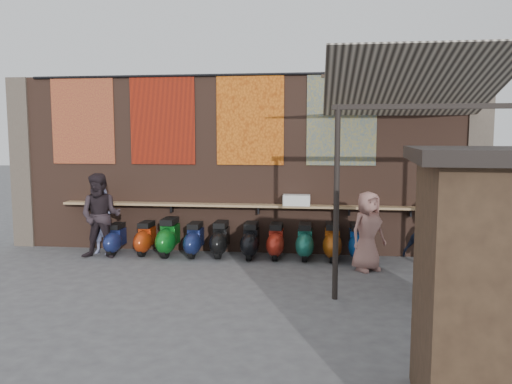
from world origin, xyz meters
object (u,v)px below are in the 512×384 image
at_px(shopper_tan, 368,231).
at_px(scooter_stool_0, 116,239).
at_px(shelf_box, 297,200).
at_px(diner_right, 101,216).
at_px(scooter_stool_1, 146,238).
at_px(scooter_stool_3, 194,240).
at_px(scooter_stool_5, 251,241).
at_px(scooter_stool_9, 357,243).
at_px(scooter_stool_7, 305,242).
at_px(scooter_stool_8, 332,242).
at_px(scooter_stool_6, 276,241).
at_px(shopper_grey, 496,234).
at_px(scooter_stool_2, 169,237).
at_px(shopper_navy, 433,254).
at_px(diner_left, 102,221).
at_px(scooter_stool_4, 220,239).

bearing_deg(shopper_tan, scooter_stool_0, 137.90).
xyz_separation_m(shelf_box, shopper_tan, (1.44, -1.05, -0.46)).
relative_size(shelf_box, diner_right, 0.32).
distance_m(scooter_stool_1, scooter_stool_3, 1.13).
xyz_separation_m(shelf_box, scooter_stool_3, (-2.22, -0.32, -0.87)).
bearing_deg(scooter_stool_3, scooter_stool_1, 177.31).
bearing_deg(scooter_stool_5, shelf_box, 18.20).
bearing_deg(shelf_box, scooter_stool_9, -13.88).
distance_m(scooter_stool_1, scooter_stool_7, 3.55).
bearing_deg(scooter_stool_3, scooter_stool_8, 0.74).
xyz_separation_m(scooter_stool_6, shopper_grey, (3.97, -1.59, 0.56)).
bearing_deg(scooter_stool_5, scooter_stool_6, 6.21).
relative_size(scooter_stool_3, scooter_stool_7, 0.96).
bearing_deg(shopper_grey, scooter_stool_2, 22.58).
bearing_deg(shopper_navy, scooter_stool_1, -23.98).
bearing_deg(scooter_stool_0, scooter_stool_1, 6.39).
bearing_deg(shopper_navy, scooter_stool_8, -59.27).
distance_m(scooter_stool_0, shopper_navy, 6.80).
distance_m(scooter_stool_0, diner_right, 0.71).
height_order(scooter_stool_8, diner_right, diner_right).
xyz_separation_m(scooter_stool_0, shopper_tan, (5.46, -0.71, 0.44)).
xyz_separation_m(scooter_stool_2, scooter_stool_3, (0.59, -0.01, -0.04)).
bearing_deg(scooter_stool_8, diner_right, -174.96).
height_order(scooter_stool_3, shopper_navy, shopper_navy).
height_order(scooter_stool_0, scooter_stool_6, scooter_stool_6).
relative_size(shelf_box, shopper_navy, 0.37).
height_order(scooter_stool_0, diner_right, diner_right).
bearing_deg(diner_right, shopper_navy, -24.02).
distance_m(scooter_stool_7, diner_right, 4.44).
height_order(scooter_stool_2, diner_right, diner_right).
bearing_deg(shopper_tan, scooter_stool_9, 65.59).
relative_size(scooter_stool_0, diner_left, 0.48).
bearing_deg(scooter_stool_5, scooter_stool_4, 175.67).
xyz_separation_m(diner_left, shopper_navy, (6.61, -2.60, 0.05)).
distance_m(shopper_navy, shopper_grey, 1.66).
bearing_deg(shopper_tan, shopper_grey, -55.44).
distance_m(scooter_stool_6, scooter_stool_9, 1.73).
distance_m(scooter_stool_4, shopper_grey, 5.46).
bearing_deg(shopper_navy, scooter_stool_4, -32.80).
relative_size(scooter_stool_4, scooter_stool_6, 1.02).
bearing_deg(shopper_grey, scooter_stool_0, 24.90).
height_order(scooter_stool_0, shopper_tan, shopper_tan).
bearing_deg(scooter_stool_9, shelf_box, 166.12).
relative_size(scooter_stool_6, shopper_navy, 0.50).
height_order(scooter_stool_0, scooter_stool_2, scooter_stool_2).
xyz_separation_m(scooter_stool_1, scooter_stool_6, (2.93, 0.01, 0.01)).
height_order(scooter_stool_7, diner_right, diner_right).
bearing_deg(scooter_stool_5, scooter_stool_3, -179.77).
bearing_deg(shopper_tan, shelf_box, 109.09).
xyz_separation_m(scooter_stool_7, shopper_tan, (1.24, -0.78, 0.40)).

